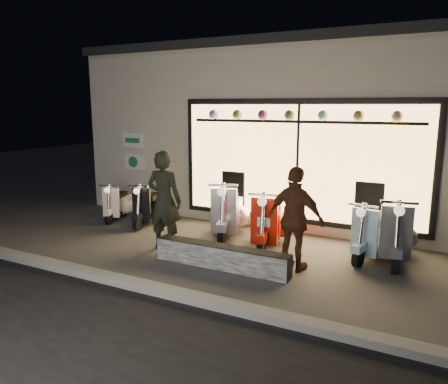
{
  "coord_description": "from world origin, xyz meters",
  "views": [
    {
      "loc": [
        3.65,
        -6.89,
        2.73
      ],
      "look_at": [
        -0.26,
        0.6,
        1.05
      ],
      "focal_mm": 35.0,
      "sensor_mm": 36.0,
      "label": 1
    }
  ],
  "objects_px": {
    "graffiti_barrier": "(221,257)",
    "scooter_red": "(270,222)",
    "scooter_silver": "(228,212)",
    "woman": "(295,219)",
    "man": "(164,201)"
  },
  "relations": [
    {
      "from": "scooter_red",
      "to": "woman",
      "type": "height_order",
      "value": "woman"
    },
    {
      "from": "scooter_silver",
      "to": "scooter_red",
      "type": "relative_size",
      "value": 1.03
    },
    {
      "from": "graffiti_barrier",
      "to": "woman",
      "type": "xyz_separation_m",
      "value": [
        1.12,
        0.51,
        0.68
      ]
    },
    {
      "from": "graffiti_barrier",
      "to": "woman",
      "type": "height_order",
      "value": "woman"
    },
    {
      "from": "graffiti_barrier",
      "to": "scooter_red",
      "type": "relative_size",
      "value": 1.55
    },
    {
      "from": "woman",
      "to": "scooter_red",
      "type": "bearing_deg",
      "value": -40.04
    },
    {
      "from": "graffiti_barrier",
      "to": "scooter_red",
      "type": "xyz_separation_m",
      "value": [
        0.23,
        1.63,
        0.25
      ]
    },
    {
      "from": "man",
      "to": "woman",
      "type": "distance_m",
      "value": 2.56
    },
    {
      "from": "graffiti_barrier",
      "to": "scooter_silver",
      "type": "relative_size",
      "value": 1.5
    },
    {
      "from": "scooter_silver",
      "to": "scooter_red",
      "type": "distance_m",
      "value": 1.1
    },
    {
      "from": "graffiti_barrier",
      "to": "woman",
      "type": "distance_m",
      "value": 1.4
    },
    {
      "from": "graffiti_barrier",
      "to": "man",
      "type": "distance_m",
      "value": 1.68
    },
    {
      "from": "woman",
      "to": "man",
      "type": "bearing_deg",
      "value": 13.88
    },
    {
      "from": "man",
      "to": "scooter_red",
      "type": "bearing_deg",
      "value": -148.51
    },
    {
      "from": "scooter_silver",
      "to": "graffiti_barrier",
      "type": "bearing_deg",
      "value": -84.54
    }
  ]
}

